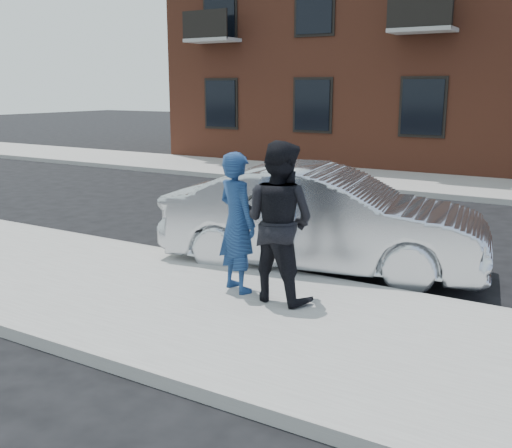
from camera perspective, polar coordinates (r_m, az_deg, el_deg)
The scene contains 8 objects.
ground at distance 8.56m, azimuth -10.66°, elevation -6.50°, with size 100.00×100.00×0.00m, color black.
near_sidewalk at distance 8.36m, azimuth -11.82°, elevation -6.48°, with size 50.00×3.50×0.15m, color gray.
near_curb at distance 9.68m, azimuth -4.59°, elevation -3.55°, with size 50.00×0.10×0.15m, color #999691.
far_sidewalk at distance 18.28m, azimuth 13.41°, elevation 3.95°, with size 50.00×3.50×0.15m, color gray.
far_curb at distance 16.59m, azimuth 11.49°, elevation 3.16°, with size 50.00×0.10×0.15m, color #999691.
silver_sedan at distance 9.31m, azimuth 6.45°, elevation 0.43°, with size 1.72×4.93×1.62m, color #B7BABF.
man_hoodie at distance 7.85m, azimuth -1.81°, elevation 0.16°, with size 0.80×0.68×1.86m.
man_peacoat at distance 7.50m, azimuth 2.19°, elevation 0.21°, with size 1.05×0.85×2.03m.
Camera 1 is at (5.43, -5.98, 2.81)m, focal length 42.00 mm.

